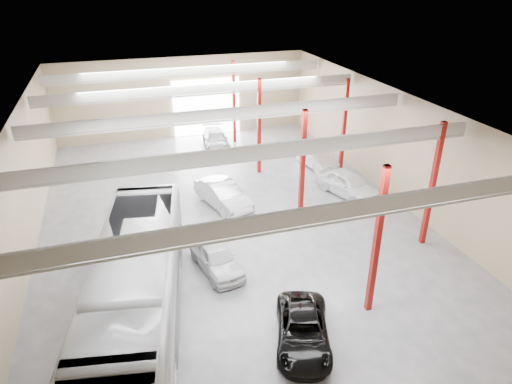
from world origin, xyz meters
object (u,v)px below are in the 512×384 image
car_row_b (223,195)px  car_right_near (316,157)px  coach_bus (137,288)px  car_row_a (216,257)px  car_right_far (348,184)px  black_sedan (303,331)px  car_row_c (216,140)px

car_row_b → car_right_near: car_row_b is taller
coach_bus → car_row_b: coach_bus is taller
coach_bus → car_row_a: coach_bus is taller
coach_bus → car_right_far: bearing=41.4°
car_row_b → car_right_far: bearing=-23.1°
black_sedan → car_row_b: size_ratio=0.93×
car_row_c → car_right_near: 8.91m
car_row_a → coach_bus: bearing=-153.8°
car_row_c → car_row_b: bearing=-95.0°
car_row_a → car_right_far: 11.73m
black_sedan → car_right_near: 18.68m
coach_bus → car_row_b: (5.94, 9.50, -1.13)m
car_row_a → black_sedan: bearing=-80.6°
coach_bus → car_row_b: 11.26m
car_row_a → car_row_c: same height
black_sedan → car_row_a: car_row_a is taller
black_sedan → car_right_far: 14.18m
car_row_a → car_right_far: bearing=18.0°
coach_bus → black_sedan: bearing=-15.8°
car_row_b → car_right_near: (8.35, 4.29, -0.07)m
car_row_c → coach_bus: bearing=-106.0°
car_right_far → car_row_c: bearing=101.4°
coach_bus → car_right_far: coach_bus is taller
car_row_a → car_right_far: (10.30, 5.61, 0.10)m
black_sedan → car_right_far: size_ratio=0.95×
car_right_near → car_right_far: car_right_far is taller
coach_bus → car_row_c: size_ratio=2.82×
car_row_a → car_row_b: 6.81m
car_row_b → car_row_c: 10.68m
car_row_b → coach_bus: bearing=-138.9°
car_row_a → car_right_near: size_ratio=0.95×
car_row_a → car_right_near: bearing=35.8°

